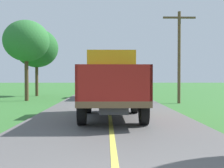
{
  "coord_description": "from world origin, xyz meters",
  "views": [
    {
      "loc": [
        -0.16,
        -3.06,
        1.68
      ],
      "look_at": [
        0.11,
        10.37,
        1.4
      ],
      "focal_mm": 47.44,
      "sensor_mm": 36.0,
      "label": 1
    }
  ],
  "objects_px": {
    "banana_truck_far": "(109,80)",
    "utility_pole_roadside": "(179,53)",
    "roadside_tree_mid_right": "(26,41)",
    "banana_truck_near": "(112,83)",
    "roadside_tree_near_left": "(37,48)"
  },
  "relations": [
    {
      "from": "banana_truck_far",
      "to": "roadside_tree_near_left",
      "type": "relative_size",
      "value": 0.93
    },
    {
      "from": "banana_truck_far",
      "to": "utility_pole_roadside",
      "type": "xyz_separation_m",
      "value": [
        4.55,
        -5.09,
        1.85
      ]
    },
    {
      "from": "banana_truck_far",
      "to": "roadside_tree_mid_right",
      "type": "bearing_deg",
      "value": -155.38
    },
    {
      "from": "utility_pole_roadside",
      "to": "banana_truck_far",
      "type": "bearing_deg",
      "value": 131.84
    },
    {
      "from": "banana_truck_far",
      "to": "utility_pole_roadside",
      "type": "bearing_deg",
      "value": -48.16
    },
    {
      "from": "roadside_tree_mid_right",
      "to": "utility_pole_roadside",
      "type": "bearing_deg",
      "value": -12.23
    },
    {
      "from": "banana_truck_near",
      "to": "banana_truck_far",
      "type": "relative_size",
      "value": 1.0
    },
    {
      "from": "banana_truck_far",
      "to": "banana_truck_near",
      "type": "bearing_deg",
      "value": -90.02
    },
    {
      "from": "roadside_tree_near_left",
      "to": "banana_truck_far",
      "type": "bearing_deg",
      "value": -24.27
    },
    {
      "from": "banana_truck_far",
      "to": "roadside_tree_near_left",
      "type": "bearing_deg",
      "value": 155.73
    },
    {
      "from": "utility_pole_roadside",
      "to": "banana_truck_near",
      "type": "bearing_deg",
      "value": -123.37
    },
    {
      "from": "banana_truck_far",
      "to": "utility_pole_roadside",
      "type": "height_order",
      "value": "utility_pole_roadside"
    },
    {
      "from": "banana_truck_near",
      "to": "banana_truck_far",
      "type": "height_order",
      "value": "same"
    },
    {
      "from": "roadside_tree_mid_right",
      "to": "banana_truck_far",
      "type": "bearing_deg",
      "value": 24.62
    },
    {
      "from": "utility_pole_roadside",
      "to": "roadside_tree_near_left",
      "type": "xyz_separation_m",
      "value": [
        -11.24,
        8.1,
        1.11
      ]
    }
  ]
}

